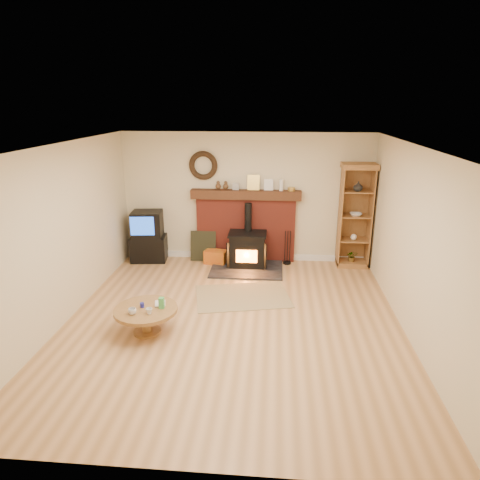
# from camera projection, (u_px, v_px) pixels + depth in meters

# --- Properties ---
(ground) EXTENTS (5.50, 5.50, 0.00)m
(ground) POSITION_uv_depth(u_px,v_px,m) (233.00, 322.00, 6.43)
(ground) COLOR #A67645
(ground) RESTS_ON ground
(room_shell) EXTENTS (5.02, 5.52, 2.61)m
(room_shell) POSITION_uv_depth(u_px,v_px,m) (231.00, 210.00, 5.99)
(room_shell) COLOR beige
(room_shell) RESTS_ON ground
(chimney_breast) EXTENTS (2.20, 0.22, 1.78)m
(chimney_breast) POSITION_uv_depth(u_px,v_px,m) (246.00, 223.00, 8.71)
(chimney_breast) COLOR maroon
(chimney_breast) RESTS_ON ground
(wood_stove) EXTENTS (1.40, 1.00, 1.26)m
(wood_stove) POSITION_uv_depth(u_px,v_px,m) (247.00, 251.00, 8.47)
(wood_stove) COLOR black
(wood_stove) RESTS_ON ground
(area_rug) EXTENTS (1.75, 1.38, 0.01)m
(area_rug) POSITION_uv_depth(u_px,v_px,m) (242.00, 296.00, 7.26)
(area_rug) COLOR brown
(area_rug) RESTS_ON ground
(tv_unit) EXTENTS (0.76, 0.57, 1.05)m
(tv_unit) POSITION_uv_depth(u_px,v_px,m) (148.00, 237.00, 8.77)
(tv_unit) COLOR black
(tv_unit) RESTS_ON ground
(curio_cabinet) EXTENTS (0.66, 0.47, 2.05)m
(curio_cabinet) POSITION_uv_depth(u_px,v_px,m) (355.00, 216.00, 8.36)
(curio_cabinet) COLOR brown
(curio_cabinet) RESTS_ON ground
(firelog_box) EXTENTS (0.50, 0.38, 0.28)m
(firelog_box) POSITION_uv_depth(u_px,v_px,m) (216.00, 257.00, 8.71)
(firelog_box) COLOR gold
(firelog_box) RESTS_ON ground
(leaning_painting) EXTENTS (0.52, 0.14, 0.62)m
(leaning_painting) POSITION_uv_depth(u_px,v_px,m) (203.00, 246.00, 8.82)
(leaning_painting) COLOR black
(leaning_painting) RESTS_ON ground
(fire_tools) EXTENTS (0.16, 0.16, 0.70)m
(fire_tools) POSITION_uv_depth(u_px,v_px,m) (287.00, 258.00, 8.69)
(fire_tools) COLOR black
(fire_tools) RESTS_ON ground
(coffee_table) EXTENTS (0.90, 0.90, 0.54)m
(coffee_table) POSITION_uv_depth(u_px,v_px,m) (146.00, 313.00, 6.04)
(coffee_table) COLOR brown
(coffee_table) RESTS_ON ground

